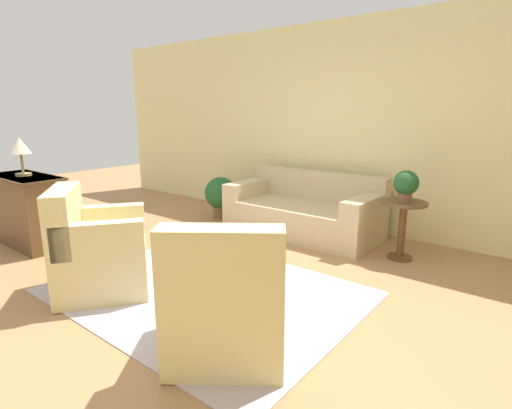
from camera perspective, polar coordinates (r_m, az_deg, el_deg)
ground_plane at (r=3.78m, az=-7.13°, el=-12.33°), size 16.00×16.00×0.00m
wall_back at (r=5.71m, az=13.03°, el=10.70°), size 9.44×0.12×2.80m
rug at (r=3.78m, az=-7.13°, el=-12.27°), size 2.68×2.04×0.01m
couch at (r=5.43m, az=6.85°, el=-1.01°), size 2.02×0.95×0.81m
armchair_left at (r=3.91m, az=-21.92°, el=-6.32°), size 1.06×1.06×0.97m
armchair_right at (r=2.73m, az=-4.32°, el=-13.98°), size 1.06×1.06×0.97m
ottoman_table at (r=3.75m, az=-3.07°, el=-8.05°), size 0.68×0.68×0.40m
side_table at (r=4.69m, az=20.23°, el=-2.18°), size 0.49×0.49×0.66m
dresser at (r=5.62m, az=-29.75°, el=-0.60°), size 1.14×0.51×0.86m
potted_plant_on_side_table at (r=4.60m, az=20.64°, el=2.75°), size 0.27×0.27×0.34m
potted_plant_floor at (r=6.17m, az=-5.05°, el=1.43°), size 0.49×0.49×0.63m
table_lamp at (r=5.51m, az=-30.65°, el=6.94°), size 0.24×0.24×0.46m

